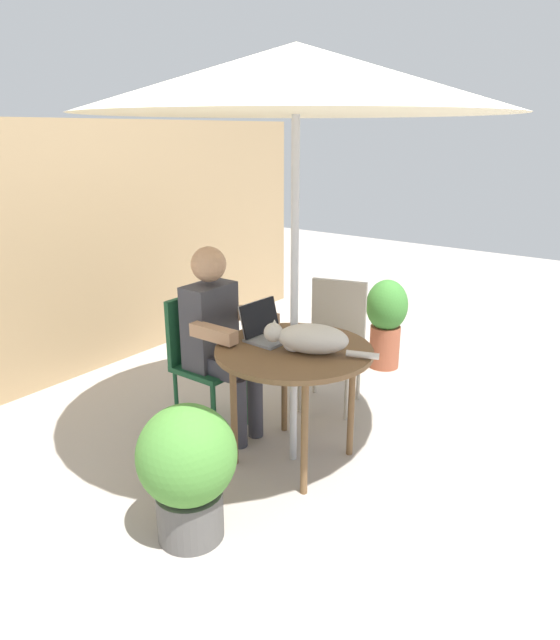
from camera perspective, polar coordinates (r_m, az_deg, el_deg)
ground_plane at (r=3.62m, az=1.31°, el=-13.58°), size 14.00×14.00×0.00m
fence_back at (r=4.76m, az=-20.51°, el=6.12°), size 5.59×0.08×2.00m
patio_table at (r=3.32m, az=1.39°, el=-3.93°), size 0.91×0.91×0.73m
patio_umbrella at (r=3.08m, az=1.62°, el=22.83°), size 2.22×2.22×2.32m
chair_occupied at (r=3.81m, az=-7.80°, el=-3.09°), size 0.40×0.40×0.90m
chair_empty at (r=4.13m, az=5.43°, el=-1.32°), size 0.49×0.49×0.90m
person_seated at (r=3.65m, az=-6.14°, el=-1.18°), size 0.48×0.48×1.24m
laptop at (r=3.44m, az=-1.40°, el=-0.76°), size 0.31×0.27×0.21m
cat at (r=3.20m, az=2.86°, el=-1.88°), size 0.34×0.62×0.17m
potted_plant_by_chair at (r=2.85m, az=-9.14°, el=-14.20°), size 0.48×0.48×0.70m
potted_plant_corner at (r=4.84m, az=10.51°, el=0.17°), size 0.34×0.34×0.76m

